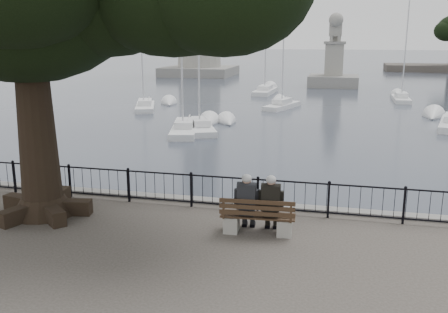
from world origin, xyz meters
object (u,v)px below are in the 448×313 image
(bench, at_px, (258,221))
(person_left, at_px, (247,205))
(person_right, at_px, (271,206))
(lion_monument, at_px, (334,68))

(bench, distance_m, person_left, 0.49)
(person_left, relative_size, person_right, 1.00)
(bench, bearing_deg, person_left, 162.57)
(lion_monument, bearing_deg, person_left, -91.19)
(bench, distance_m, lion_monument, 49.06)
(person_left, relative_size, lion_monument, 0.19)
(person_left, bearing_deg, bench, -17.43)
(person_right, xyz_separation_m, lion_monument, (0.41, 48.92, 0.39))
(person_right, bearing_deg, person_left, -176.64)
(bench, height_order, lion_monument, lion_monument)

